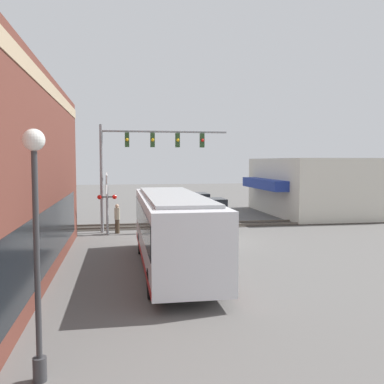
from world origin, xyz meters
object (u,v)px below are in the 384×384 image
(city_bus, at_px, (173,228))
(parked_car_grey, at_px, (199,201))
(pedestrian_near_bus, at_px, (212,238))
(parked_car_black, at_px, (164,196))
(pedestrian_at_crossing, at_px, (117,218))
(streetlamp, at_px, (36,233))
(crossing_signal, at_px, (107,197))
(parked_car_silver, at_px, (214,208))

(city_bus, height_order, parked_car_grey, city_bus)
(parked_car_grey, xyz_separation_m, pedestrian_near_bus, (-21.13, 3.30, 0.20))
(parked_car_black, bearing_deg, pedestrian_at_crossing, 166.14)
(streetlamp, xyz_separation_m, pedestrian_at_crossing, (17.94, -1.47, -2.12))
(crossing_signal, height_order, parked_car_grey, crossing_signal)
(crossing_signal, xyz_separation_m, parked_car_silver, (7.18, -8.32, -1.61))
(streetlamp, height_order, parked_car_black, streetlamp)
(streetlamp, relative_size, pedestrian_at_crossing, 2.81)
(city_bus, relative_size, pedestrian_at_crossing, 5.95)
(parked_car_silver, distance_m, parked_car_grey, 6.81)
(crossing_signal, distance_m, pedestrian_at_crossing, 1.50)
(parked_car_grey, relative_size, pedestrian_near_bus, 2.86)
(pedestrian_near_bus, bearing_deg, pedestrian_at_crossing, 31.00)
(parked_car_silver, bearing_deg, parked_car_grey, -0.00)
(city_bus, xyz_separation_m, crossing_signal, (9.17, 2.92, 0.56))
(streetlamp, bearing_deg, parked_car_black, -9.57)
(city_bus, height_order, crossing_signal, crossing_signal)
(parked_car_silver, relative_size, pedestrian_at_crossing, 2.33)
(parked_car_black, distance_m, pedestrian_at_crossing, 20.55)
(crossing_signal, xyz_separation_m, streetlamp, (-17.71, 0.87, 0.76))
(crossing_signal, height_order, parked_car_black, crossing_signal)
(parked_car_grey, bearing_deg, parked_car_silver, 180.00)
(city_bus, bearing_deg, streetlamp, 156.07)
(parked_car_silver, xyz_separation_m, pedestrian_at_crossing, (-6.95, 7.72, 0.25))
(parked_car_black, bearing_deg, pedestrian_near_bus, 178.96)
(parked_car_black, relative_size, pedestrian_at_crossing, 2.49)
(city_bus, distance_m, streetlamp, 9.44)
(crossing_signal, relative_size, parked_car_silver, 0.89)
(streetlamp, distance_m, pedestrian_at_crossing, 18.12)
(streetlamp, height_order, pedestrian_at_crossing, streetlamp)
(crossing_signal, distance_m, parked_car_black, 20.99)
(city_bus, height_order, streetlamp, streetlamp)
(parked_car_silver, distance_m, parked_car_black, 13.30)
(crossing_signal, distance_m, parked_car_grey, 16.36)
(parked_car_grey, bearing_deg, crossing_signal, 149.28)
(streetlamp, xyz_separation_m, pedestrian_near_bus, (10.57, -5.90, -2.19))
(parked_car_black, bearing_deg, parked_car_grey, -155.65)
(streetlamp, relative_size, parked_car_black, 1.13)
(parked_car_silver, xyz_separation_m, pedestrian_near_bus, (-14.32, 3.30, 0.18))
(pedestrian_near_bus, bearing_deg, streetlamp, 150.85)
(pedestrian_at_crossing, bearing_deg, parked_car_grey, -29.30)
(streetlamp, relative_size, parked_car_silver, 1.20)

